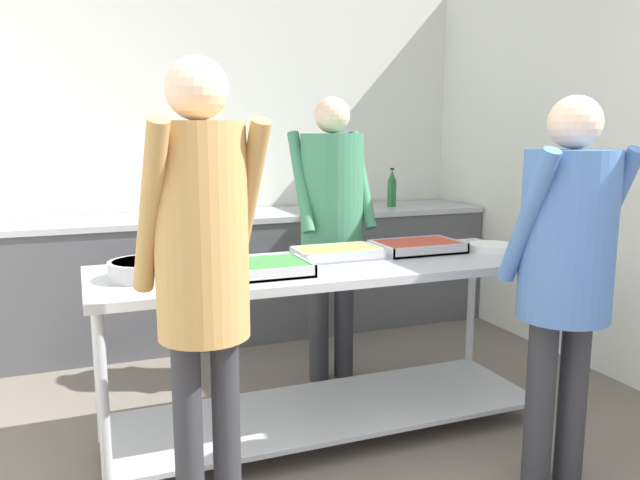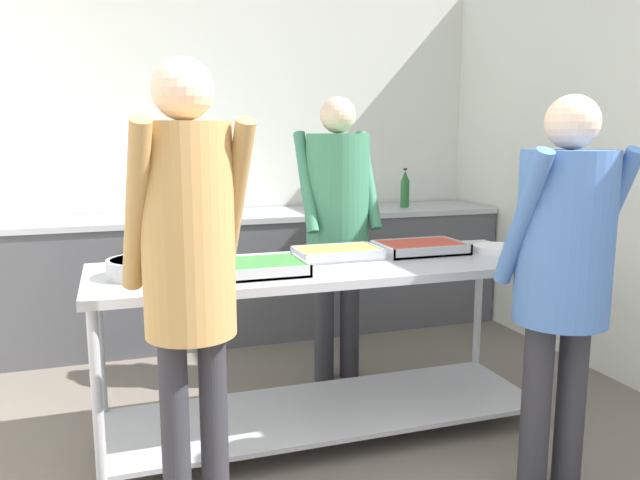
# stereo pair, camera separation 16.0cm
# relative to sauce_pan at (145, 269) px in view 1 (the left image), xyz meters

# --- Properties ---
(wall_rear) EXTENTS (4.20, 0.06, 2.65)m
(wall_rear) POSITION_rel_sauce_pan_xyz_m (0.73, 2.08, 0.41)
(wall_rear) COLOR silver
(wall_rear) RESTS_ON ground_plane
(wall_right) EXTENTS (0.06, 3.86, 2.65)m
(wall_right) POSITION_rel_sauce_pan_xyz_m (2.80, 0.21, 0.41)
(wall_right) COLOR silver
(wall_right) RESTS_ON ground_plane
(back_counter) EXTENTS (4.04, 0.65, 0.92)m
(back_counter) POSITION_rel_sauce_pan_xyz_m (0.73, 1.71, -0.46)
(back_counter) COLOR #4C4C51
(back_counter) RESTS_ON ground_plane
(serving_counter) EXTENTS (2.23, 0.74, 0.88)m
(serving_counter) POSITION_rel_sauce_pan_xyz_m (0.86, 0.01, -0.33)
(serving_counter) COLOR #ADAFB5
(serving_counter) RESTS_ON ground_plane
(sauce_pan) EXTENTS (0.45, 0.31, 0.08)m
(sauce_pan) POSITION_rel_sauce_pan_xyz_m (0.00, 0.00, 0.00)
(sauce_pan) COLOR #ADAFB5
(sauce_pan) RESTS_ON serving_counter
(serving_tray_greens) EXTENTS (0.45, 0.32, 0.05)m
(serving_tray_greens) POSITION_rel_sauce_pan_xyz_m (0.48, -0.10, -0.02)
(serving_tray_greens) COLOR #ADAFB5
(serving_tray_greens) RESTS_ON serving_counter
(serving_tray_roast) EXTENTS (0.42, 0.26, 0.05)m
(serving_tray_roast) POSITION_rel_sauce_pan_xyz_m (0.95, 0.11, -0.02)
(serving_tray_roast) COLOR #ADAFB5
(serving_tray_roast) RESTS_ON serving_counter
(serving_tray_vegetables) EXTENTS (0.45, 0.30, 0.05)m
(serving_tray_vegetables) POSITION_rel_sauce_pan_xyz_m (1.42, 0.12, -0.02)
(serving_tray_vegetables) COLOR #ADAFB5
(serving_tray_vegetables) RESTS_ON serving_counter
(plate_stack) EXTENTS (0.26, 0.26, 0.04)m
(plate_stack) POSITION_rel_sauce_pan_xyz_m (1.81, -0.00, -0.03)
(plate_stack) COLOR white
(plate_stack) RESTS_ON serving_counter
(guest_serving_left) EXTENTS (0.46, 0.39, 1.75)m
(guest_serving_left) POSITION_rel_sauce_pan_xyz_m (0.13, -0.64, 0.18)
(guest_serving_left) COLOR #2D2D33
(guest_serving_left) RESTS_ON ground_plane
(guest_serving_right) EXTENTS (0.48, 0.37, 1.65)m
(guest_serving_right) POSITION_rel_sauce_pan_xyz_m (1.58, -0.79, 0.09)
(guest_serving_right) COLOR #2D2D33
(guest_serving_right) RESTS_ON ground_plane
(cook_behind_counter) EXTENTS (0.47, 0.37, 1.71)m
(cook_behind_counter) POSITION_rel_sauce_pan_xyz_m (1.15, 0.67, 0.13)
(cook_behind_counter) COLOR #2D2D33
(cook_behind_counter) RESTS_ON ground_plane
(water_bottle) EXTENTS (0.07, 0.07, 0.31)m
(water_bottle) POSITION_rel_sauce_pan_xyz_m (2.09, 1.68, 0.14)
(water_bottle) COLOR #23602D
(water_bottle) RESTS_ON back_counter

